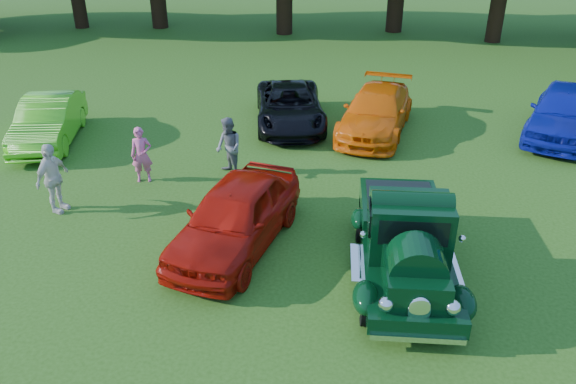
# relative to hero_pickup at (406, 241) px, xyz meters

# --- Properties ---
(ground) EXTENTS (120.00, 120.00, 0.00)m
(ground) POSITION_rel_hero_pickup_xyz_m (-1.78, -0.65, -0.81)
(ground) COLOR #274C11
(ground) RESTS_ON ground
(hero_pickup) EXTENTS (2.22, 4.77, 1.86)m
(hero_pickup) POSITION_rel_hero_pickup_xyz_m (0.00, 0.00, 0.00)
(hero_pickup) COLOR black
(hero_pickup) RESTS_ON ground
(red_convertible) EXTENTS (2.94, 4.80, 1.53)m
(red_convertible) POSITION_rel_hero_pickup_xyz_m (-3.64, 0.81, -0.04)
(red_convertible) COLOR #A21006
(red_convertible) RESTS_ON ground
(back_car_lime) EXTENTS (2.36, 4.59, 1.44)m
(back_car_lime) POSITION_rel_hero_pickup_xyz_m (-10.61, 6.42, -0.09)
(back_car_lime) COLOR #4BC61A
(back_car_lime) RESTS_ON ground
(back_car_black) EXTENTS (2.86, 5.11, 1.35)m
(back_car_black) POSITION_rel_hero_pickup_xyz_m (-3.05, 8.64, -0.13)
(back_car_black) COLOR black
(back_car_black) RESTS_ON ground
(back_car_orange) EXTENTS (3.10, 5.28, 1.44)m
(back_car_orange) POSITION_rel_hero_pickup_xyz_m (-0.12, 8.17, -0.09)
(back_car_orange) COLOR #EB5F08
(back_car_orange) RESTS_ON ground
(back_car_blue) EXTENTS (3.95, 5.36, 1.70)m
(back_car_blue) POSITION_rel_hero_pickup_xyz_m (5.97, 8.25, 0.04)
(back_car_blue) COLOR #0D1694
(back_car_blue) RESTS_ON ground
(spectator_pink) EXTENTS (0.64, 0.49, 1.57)m
(spectator_pink) POSITION_rel_hero_pickup_xyz_m (-6.75, 3.88, -0.02)
(spectator_pink) COLOR #D3578C
(spectator_pink) RESTS_ON ground
(spectator_grey) EXTENTS (1.00, 1.04, 1.68)m
(spectator_grey) POSITION_rel_hero_pickup_xyz_m (-4.44, 4.48, 0.03)
(spectator_grey) COLOR slate
(spectator_grey) RESTS_ON ground
(spectator_white) EXTENTS (0.70, 1.14, 1.81)m
(spectator_white) POSITION_rel_hero_pickup_xyz_m (-8.38, 2.03, 0.10)
(spectator_white) COLOR beige
(spectator_white) RESTS_ON ground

